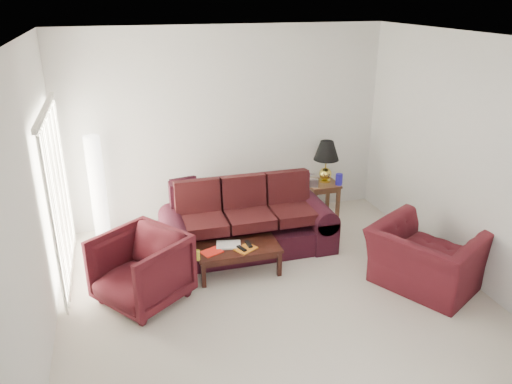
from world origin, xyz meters
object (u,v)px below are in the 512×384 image
armchair_left (141,269)px  coffee_table (238,259)px  end_table (321,198)px  sofa (248,219)px  floor_lamp (98,189)px  armchair_right (425,258)px

armchair_left → coffee_table: (1.24, 0.31, -0.24)m
end_table → coffee_table: end_table is taller
sofa → end_table: 1.76m
floor_lamp → armchair_right: size_ratio=1.33×
end_table → armchair_right: bearing=-81.8°
sofa → armchair_left: 1.75m
floor_lamp → coffee_table: size_ratio=1.49×
sofa → end_table: bearing=31.1°
armchair_right → coffee_table: bearing=36.5°
armchair_right → coffee_table: size_ratio=1.12×
floor_lamp → armchair_left: (0.45, -1.78, -0.38)m
floor_lamp → armchair_right: (3.83, -2.44, -0.41)m
armchair_left → armchair_right: (3.37, -0.65, -0.03)m
sofa → end_table: size_ratio=4.42×
sofa → floor_lamp: size_ratio=1.48×
end_table → coffee_table: size_ratio=0.50×
floor_lamp → coffee_table: floor_lamp is taller
end_table → armchair_right: size_ratio=0.45×
end_table → floor_lamp: floor_lamp is taller
coffee_table → armchair_left: bearing=-165.3°
sofa → coffee_table: size_ratio=2.21×
armchair_right → floor_lamp: bearing=28.3°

